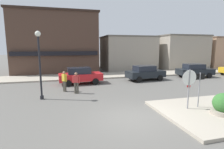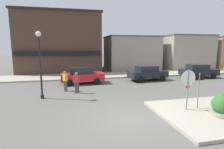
{
  "view_description": "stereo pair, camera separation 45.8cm",
  "coord_description": "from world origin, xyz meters",
  "px_view_note": "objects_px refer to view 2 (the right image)",
  "views": [
    {
      "loc": [
        -3.11,
        -7.59,
        3.48
      ],
      "look_at": [
        0.13,
        4.5,
        1.5
      ],
      "focal_mm": 28.0,
      "sensor_mm": 36.0,
      "label": 1
    },
    {
      "loc": [
        -2.66,
        -7.7,
        3.48
      ],
      "look_at": [
        0.13,
        4.5,
        1.5
      ],
      "focal_mm": 28.0,
      "sensor_mm": 36.0,
      "label": 2
    }
  ],
  "objects_px": {
    "lamp_post": "(40,55)",
    "one_way_sign": "(199,87)",
    "parked_car_third": "(198,71)",
    "parked_car_nearest": "(82,75)",
    "planter": "(222,108)",
    "stop_sign": "(188,85)",
    "parked_car_second": "(147,73)",
    "pedestrian_crossing_near": "(65,80)",
    "pedestrian_crossing_far": "(77,82)"
  },
  "relations": [
    {
      "from": "planter",
      "to": "parked_car_nearest",
      "type": "bearing_deg",
      "value": 121.97
    },
    {
      "from": "one_way_sign",
      "to": "parked_car_second",
      "type": "bearing_deg",
      "value": 83.58
    },
    {
      "from": "planter",
      "to": "pedestrian_crossing_near",
      "type": "relative_size",
      "value": 0.76
    },
    {
      "from": "one_way_sign",
      "to": "pedestrian_crossing_far",
      "type": "relative_size",
      "value": 1.3
    },
    {
      "from": "parked_car_nearest",
      "to": "pedestrian_crossing_far",
      "type": "relative_size",
      "value": 2.55
    },
    {
      "from": "lamp_post",
      "to": "parked_car_third",
      "type": "height_order",
      "value": "lamp_post"
    },
    {
      "from": "stop_sign",
      "to": "parked_car_third",
      "type": "bearing_deg",
      "value": 48.43
    },
    {
      "from": "one_way_sign",
      "to": "parked_car_second",
      "type": "height_order",
      "value": "one_way_sign"
    },
    {
      "from": "one_way_sign",
      "to": "pedestrian_crossing_near",
      "type": "relative_size",
      "value": 1.3
    },
    {
      "from": "planter",
      "to": "pedestrian_crossing_far",
      "type": "height_order",
      "value": "pedestrian_crossing_far"
    },
    {
      "from": "parked_car_second",
      "to": "parked_car_third",
      "type": "bearing_deg",
      "value": 1.89
    },
    {
      "from": "stop_sign",
      "to": "parked_car_nearest",
      "type": "height_order",
      "value": "stop_sign"
    },
    {
      "from": "one_way_sign",
      "to": "pedestrian_crossing_near",
      "type": "xyz_separation_m",
      "value": [
        -7.2,
        6.07,
        -0.46
      ]
    },
    {
      "from": "parked_car_third",
      "to": "pedestrian_crossing_near",
      "type": "distance_m",
      "value": 14.8
    },
    {
      "from": "parked_car_third",
      "to": "planter",
      "type": "bearing_deg",
      "value": -123.96
    },
    {
      "from": "pedestrian_crossing_near",
      "to": "one_way_sign",
      "type": "bearing_deg",
      "value": -40.14
    },
    {
      "from": "one_way_sign",
      "to": "parked_car_third",
      "type": "height_order",
      "value": "one_way_sign"
    },
    {
      "from": "parked_car_nearest",
      "to": "parked_car_second",
      "type": "distance_m",
      "value": 6.74
    },
    {
      "from": "lamp_post",
      "to": "parked_car_third",
      "type": "relative_size",
      "value": 1.1
    },
    {
      "from": "stop_sign",
      "to": "planter",
      "type": "height_order",
      "value": "stop_sign"
    },
    {
      "from": "parked_car_second",
      "to": "pedestrian_crossing_far",
      "type": "distance_m",
      "value": 8.14
    },
    {
      "from": "planter",
      "to": "parked_car_second",
      "type": "distance_m",
      "value": 10.0
    },
    {
      "from": "parked_car_third",
      "to": "stop_sign",
      "type": "bearing_deg",
      "value": -131.57
    },
    {
      "from": "one_way_sign",
      "to": "parked_car_third",
      "type": "xyz_separation_m",
      "value": [
        7.3,
        8.99,
        -0.52
      ]
    },
    {
      "from": "lamp_post",
      "to": "parked_car_nearest",
      "type": "xyz_separation_m",
      "value": [
        2.93,
        4.36,
        -2.15
      ]
    },
    {
      "from": "one_way_sign",
      "to": "planter",
      "type": "relative_size",
      "value": 1.71
    },
    {
      "from": "parked_car_third",
      "to": "pedestrian_crossing_near",
      "type": "relative_size",
      "value": 2.58
    },
    {
      "from": "parked_car_second",
      "to": "pedestrian_crossing_far",
      "type": "height_order",
      "value": "pedestrian_crossing_far"
    },
    {
      "from": "parked_car_second",
      "to": "parked_car_third",
      "type": "height_order",
      "value": "same"
    },
    {
      "from": "planter",
      "to": "parked_car_second",
      "type": "bearing_deg",
      "value": 86.85
    },
    {
      "from": "planter",
      "to": "pedestrian_crossing_near",
      "type": "bearing_deg",
      "value": 136.42
    },
    {
      "from": "parked_car_nearest",
      "to": "pedestrian_crossing_near",
      "type": "bearing_deg",
      "value": -118.63
    },
    {
      "from": "lamp_post",
      "to": "pedestrian_crossing_near",
      "type": "height_order",
      "value": "lamp_post"
    },
    {
      "from": "parked_car_nearest",
      "to": "planter",
      "type": "bearing_deg",
      "value": -58.03
    },
    {
      "from": "parked_car_second",
      "to": "pedestrian_crossing_far",
      "type": "xyz_separation_m",
      "value": [
        -7.33,
        -3.54,
        0.06
      ]
    },
    {
      "from": "lamp_post",
      "to": "one_way_sign",
      "type": "bearing_deg",
      "value": -26.7
    },
    {
      "from": "stop_sign",
      "to": "parked_car_third",
      "type": "distance_m",
      "value": 12.12
    },
    {
      "from": "parked_car_nearest",
      "to": "parked_car_second",
      "type": "height_order",
      "value": "same"
    },
    {
      "from": "one_way_sign",
      "to": "parked_car_nearest",
      "type": "height_order",
      "value": "one_way_sign"
    },
    {
      "from": "planter",
      "to": "parked_car_second",
      "type": "height_order",
      "value": "parked_car_second"
    },
    {
      "from": "planter",
      "to": "stop_sign",
      "type": "bearing_deg",
      "value": 135.71
    },
    {
      "from": "stop_sign",
      "to": "parked_car_second",
      "type": "distance_m",
      "value": 9.04
    },
    {
      "from": "parked_car_nearest",
      "to": "parked_car_third",
      "type": "height_order",
      "value": "same"
    },
    {
      "from": "one_way_sign",
      "to": "planter",
      "type": "height_order",
      "value": "one_way_sign"
    },
    {
      "from": "stop_sign",
      "to": "parked_car_second",
      "type": "relative_size",
      "value": 0.55
    },
    {
      "from": "one_way_sign",
      "to": "lamp_post",
      "type": "height_order",
      "value": "lamp_post"
    },
    {
      "from": "stop_sign",
      "to": "pedestrian_crossing_far",
      "type": "bearing_deg",
      "value": 136.63
    },
    {
      "from": "parked_car_nearest",
      "to": "pedestrian_crossing_far",
      "type": "bearing_deg",
      "value": -99.61
    },
    {
      "from": "parked_car_nearest",
      "to": "pedestrian_crossing_far",
      "type": "xyz_separation_m",
      "value": [
        -0.59,
        -3.48,
        0.06
      ]
    },
    {
      "from": "parked_car_third",
      "to": "pedestrian_crossing_far",
      "type": "distance_m",
      "value": 14.15
    }
  ]
}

